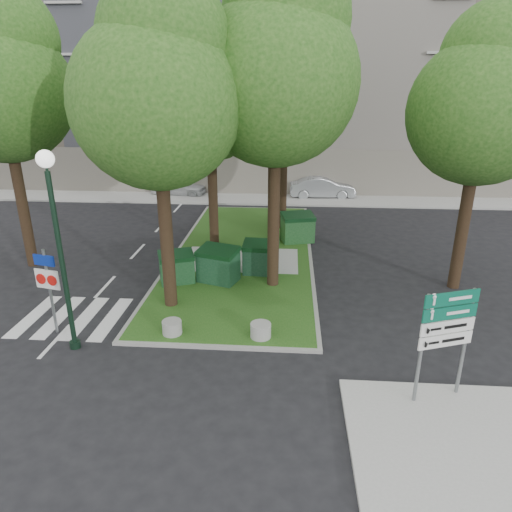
# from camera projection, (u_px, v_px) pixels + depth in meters

# --- Properties ---
(ground) EXTENTS (120.00, 120.00, 0.00)m
(ground) POSITION_uv_depth(u_px,v_px,m) (200.00, 347.00, 13.69)
(ground) COLOR black
(ground) RESTS_ON ground
(median_island) EXTENTS (6.00, 16.00, 0.12)m
(median_island) POSITION_uv_depth(u_px,v_px,m) (243.00, 253.00, 21.09)
(median_island) COLOR #1C4E16
(median_island) RESTS_ON ground
(median_kerb) EXTENTS (6.30, 16.30, 0.10)m
(median_kerb) POSITION_uv_depth(u_px,v_px,m) (243.00, 253.00, 21.10)
(median_kerb) COLOR gray
(median_kerb) RESTS_ON ground
(sidewalk_corner) EXTENTS (5.00, 4.00, 0.12)m
(sidewalk_corner) POSITION_uv_depth(u_px,v_px,m) (464.00, 442.00, 9.95)
(sidewalk_corner) COLOR #999993
(sidewalk_corner) RESTS_ON ground
(building_sidewalk) EXTENTS (42.00, 3.00, 0.12)m
(building_sidewalk) POSITION_uv_depth(u_px,v_px,m) (251.00, 199.00, 30.92)
(building_sidewalk) COLOR #999993
(building_sidewalk) RESTS_ON ground
(zebra_crossing) EXTENTS (5.00, 3.00, 0.01)m
(zebra_crossing) POSITION_uv_depth(u_px,v_px,m) (99.00, 318.00, 15.35)
(zebra_crossing) COLOR silver
(zebra_crossing) RESTS_ON ground
(apartment_building) EXTENTS (41.00, 12.00, 16.00)m
(apartment_building) POSITION_uv_depth(u_px,v_px,m) (259.00, 75.00, 35.11)
(apartment_building) COLOR tan
(apartment_building) RESTS_ON ground
(tree_median_near_left) EXTENTS (5.20, 5.20, 10.53)m
(tree_median_near_left) POSITION_uv_depth(u_px,v_px,m) (159.00, 86.00, 13.58)
(tree_median_near_left) COLOR black
(tree_median_near_left) RESTS_ON ground
(tree_median_near_right) EXTENTS (5.60, 5.60, 11.46)m
(tree_median_near_right) POSITION_uv_depth(u_px,v_px,m) (278.00, 64.00, 14.97)
(tree_median_near_right) COLOR black
(tree_median_near_right) RESTS_ON ground
(tree_median_mid) EXTENTS (4.80, 4.80, 9.99)m
(tree_median_mid) POSITION_uv_depth(u_px,v_px,m) (212.00, 94.00, 19.73)
(tree_median_mid) COLOR black
(tree_median_mid) RESTS_ON ground
(tree_median_far) EXTENTS (5.80, 5.80, 11.93)m
(tree_median_far) POSITION_uv_depth(u_px,v_px,m) (287.00, 63.00, 21.83)
(tree_median_far) COLOR black
(tree_median_far) RESTS_ON ground
(tree_street_left) EXTENTS (5.40, 5.40, 11.00)m
(tree_street_left) POSITION_uv_depth(u_px,v_px,m) (2.00, 76.00, 17.21)
(tree_street_left) COLOR black
(tree_street_left) RESTS_ON ground
(tree_street_right) EXTENTS (5.00, 5.00, 10.06)m
(tree_street_right) POSITION_uv_depth(u_px,v_px,m) (487.00, 97.00, 15.31)
(tree_street_right) COLOR black
(tree_street_right) RESTS_ON ground
(dumpster_a) EXTENTS (1.57, 1.33, 1.23)m
(dumpster_a) POSITION_uv_depth(u_px,v_px,m) (177.00, 267.00, 17.70)
(dumpster_a) COLOR #0F3717
(dumpster_a) RESTS_ON median_island
(dumpster_b) EXTENTS (1.77, 1.49, 1.40)m
(dumpster_b) POSITION_uv_depth(u_px,v_px,m) (218.00, 265.00, 17.74)
(dumpster_b) COLOR #0F361D
(dumpster_b) RESTS_ON median_island
(dumpster_c) EXTENTS (1.49, 1.09, 1.33)m
(dumpster_c) POSITION_uv_depth(u_px,v_px,m) (261.00, 258.00, 18.56)
(dumpster_c) COLOR black
(dumpster_c) RESTS_ON median_island
(dumpster_d) EXTENTS (1.77, 1.44, 1.43)m
(dumpster_d) POSITION_uv_depth(u_px,v_px,m) (298.00, 228.00, 22.26)
(dumpster_d) COLOR #133E17
(dumpster_d) RESTS_ON median_island
(bollard_left) EXTENTS (0.60, 0.60, 0.43)m
(bollard_left) POSITION_uv_depth(u_px,v_px,m) (172.00, 327.00, 14.10)
(bollard_left) COLOR gray
(bollard_left) RESTS_ON median_island
(bollard_right) EXTENTS (0.63, 0.63, 0.45)m
(bollard_right) POSITION_uv_depth(u_px,v_px,m) (261.00, 330.00, 13.91)
(bollard_right) COLOR gray
(bollard_right) RESTS_ON median_island
(bollard_mid) EXTENTS (0.54, 0.54, 0.39)m
(bollard_mid) POSITION_uv_depth(u_px,v_px,m) (220.00, 272.00, 18.25)
(bollard_mid) COLOR gray
(bollard_mid) RESTS_ON median_island
(litter_bin) EXTENTS (0.40, 0.40, 0.69)m
(litter_bin) POSITION_uv_depth(u_px,v_px,m) (275.00, 233.00, 22.63)
(litter_bin) COLOR yellow
(litter_bin) RESTS_ON median_island
(street_lamp) EXTENTS (0.46, 0.46, 5.82)m
(street_lamp) POSITION_uv_depth(u_px,v_px,m) (57.00, 231.00, 12.35)
(street_lamp) COLOR black
(street_lamp) RESTS_ON ground
(traffic_sign_pole) EXTENTS (0.83, 0.23, 2.79)m
(traffic_sign_pole) POSITION_uv_depth(u_px,v_px,m) (48.00, 280.00, 13.86)
(traffic_sign_pole) COLOR slate
(traffic_sign_pole) RESTS_ON ground
(directional_sign) EXTENTS (1.36, 0.52, 2.86)m
(directional_sign) POSITION_uv_depth(u_px,v_px,m) (446.00, 329.00, 10.67)
(directional_sign) COLOR slate
(directional_sign) RESTS_ON sidewalk_corner
(car_white) EXTENTS (3.94, 1.92, 1.29)m
(car_white) POSITION_uv_depth(u_px,v_px,m) (179.00, 186.00, 32.01)
(car_white) COLOR silver
(car_white) RESTS_ON ground
(car_silver) EXTENTS (4.51, 1.81, 1.46)m
(car_silver) POSITION_uv_depth(u_px,v_px,m) (322.00, 187.00, 31.29)
(car_silver) COLOR #909497
(car_silver) RESTS_ON ground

